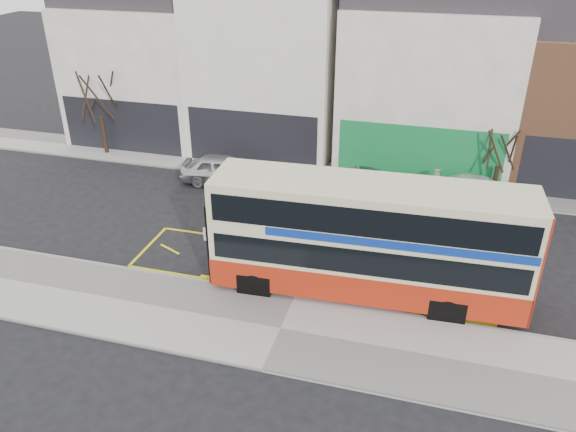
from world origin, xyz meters
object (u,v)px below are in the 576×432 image
(car_silver, at_px, (225,170))
(car_grey, at_px, (371,184))
(street_tree_right, at_px, (503,139))
(double_decker_bus, at_px, (369,239))
(bus_stop_post, at_px, (210,238))
(car_white, at_px, (482,192))
(street_tree_left, at_px, (96,82))

(car_silver, relative_size, car_grey, 1.13)
(car_silver, bearing_deg, street_tree_right, -86.10)
(double_decker_bus, bearing_deg, street_tree_right, 61.19)
(bus_stop_post, relative_size, car_white, 0.69)
(double_decker_bus, height_order, street_tree_right, street_tree_right)
(double_decker_bus, xyz_separation_m, car_grey, (-1.03, 8.32, -1.67))
(bus_stop_post, height_order, street_tree_left, street_tree_left)
(bus_stop_post, xyz_separation_m, street_tree_left, (-11.22, 10.89, 2.22))
(car_grey, height_order, car_white, car_white)
(car_white, height_order, street_tree_left, street_tree_left)
(car_white, bearing_deg, car_silver, 94.29)
(car_white, relative_size, street_tree_left, 0.75)
(bus_stop_post, bearing_deg, car_grey, 60.47)
(car_grey, relative_size, car_white, 0.85)
(double_decker_bus, height_order, car_grey, double_decker_bus)
(car_grey, relative_size, street_tree_left, 0.64)
(bus_stop_post, distance_m, car_white, 14.06)
(street_tree_right, bearing_deg, double_decker_bus, -116.36)
(street_tree_left, bearing_deg, double_decker_bus, -30.27)
(street_tree_left, bearing_deg, street_tree_right, 0.19)
(car_silver, bearing_deg, car_white, -90.47)
(car_grey, relative_size, street_tree_right, 0.90)
(bus_stop_post, xyz_separation_m, car_grey, (4.60, 9.38, -1.41))
(car_white, bearing_deg, street_tree_right, -30.10)
(street_tree_right, bearing_deg, car_grey, -165.04)
(car_grey, bearing_deg, street_tree_left, 74.54)
(car_white, bearing_deg, street_tree_left, 87.21)
(double_decker_bus, relative_size, street_tree_left, 1.78)
(car_silver, height_order, street_tree_left, street_tree_left)
(car_white, distance_m, street_tree_left, 21.45)
(bus_stop_post, height_order, street_tree_right, street_tree_right)
(bus_stop_post, xyz_separation_m, car_white, (9.91, 9.88, -1.39))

